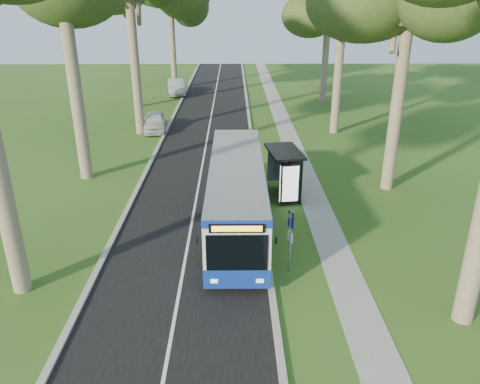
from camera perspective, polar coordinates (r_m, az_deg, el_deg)
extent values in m
plane|color=#2D5219|center=(21.84, 3.00, -5.58)|extent=(120.00, 120.00, 0.00)
cube|color=black|center=(31.02, -4.63, 3.23)|extent=(7.00, 100.00, 0.02)
cube|color=#9E9B93|center=(30.96, 1.85, 3.36)|extent=(0.25, 100.00, 0.12)
cube|color=#9E9B93|center=(31.44, -11.02, 3.24)|extent=(0.25, 100.00, 0.12)
cube|color=white|center=(31.02, -4.63, 3.25)|extent=(0.12, 100.00, 0.00)
cube|color=gray|center=(31.26, 7.36, 3.27)|extent=(1.50, 100.00, 0.02)
cube|color=silver|center=(22.26, -0.41, 0.04)|extent=(2.54, 11.88, 2.82)
cube|color=navy|center=(22.67, -0.40, -2.32)|extent=(2.57, 11.91, 0.79)
cube|color=navy|center=(21.80, -0.42, 3.07)|extent=(2.57, 11.91, 0.32)
cube|color=black|center=(16.86, -0.27, -7.43)|extent=(2.23, 0.06, 1.43)
cube|color=yellow|center=(16.35, -0.27, -4.50)|extent=(1.78, 0.03, 0.22)
cube|color=black|center=(17.66, -0.26, -11.20)|extent=(2.37, 0.13, 0.30)
cylinder|color=black|center=(19.56, -3.62, -7.50)|extent=(0.28, 1.03, 1.03)
cylinder|color=black|center=(19.57, 2.98, -7.46)|extent=(0.28, 1.03, 1.03)
cylinder|color=black|center=(25.95, -2.92, 0.46)|extent=(0.28, 1.03, 1.03)
cylinder|color=black|center=(25.96, 2.01, 0.49)|extent=(0.28, 1.03, 1.03)
cylinder|color=gray|center=(18.77, 6.12, -6.06)|extent=(0.09, 0.09, 2.70)
cube|color=#0C0F8A|center=(18.32, 6.24, -3.39)|extent=(0.19, 0.36, 0.67)
cylinder|color=yellow|center=(18.25, 6.16, -2.94)|extent=(0.11, 0.22, 0.24)
cube|color=white|center=(18.67, 6.15, -5.48)|extent=(0.18, 0.32, 0.43)
cube|color=black|center=(24.85, 7.07, 1.13)|extent=(0.11, 0.11, 2.52)
cube|color=black|center=(27.25, 6.38, 3.14)|extent=(0.11, 0.11, 2.52)
cube|color=black|center=(25.54, 5.45, 4.95)|extent=(2.09, 3.28, 0.12)
cube|color=silver|center=(26.02, 6.90, 2.39)|extent=(0.41, 2.55, 2.02)
cube|color=black|center=(24.67, 5.67, 1.02)|extent=(1.07, 0.31, 2.22)
cube|color=white|center=(24.59, 5.69, 0.95)|extent=(0.85, 0.14, 1.97)
cube|color=black|center=(26.58, 5.86, 0.78)|extent=(0.64, 1.85, 0.06)
cylinder|color=black|center=(28.27, 5.90, 2.16)|extent=(0.50, 0.50, 0.91)
cylinder|color=black|center=(28.11, 5.94, 3.07)|extent=(0.55, 0.55, 0.05)
imported|color=silver|center=(39.69, -10.34, 8.43)|extent=(2.30, 4.61, 1.51)
imported|color=#A5A8AD|center=(54.62, -7.79, 12.58)|extent=(2.59, 5.38, 1.70)
cylinder|color=#7A6B56|center=(28.89, -19.76, 14.12)|extent=(0.74, 0.74, 13.28)
cylinder|color=#7A6B56|center=(38.20, -12.72, 15.47)|extent=(0.69, 0.69, 11.66)
cylinder|color=#7A6B56|center=(48.34, -12.80, 16.93)|extent=(0.69, 0.69, 11.71)
cylinder|color=#7A6B56|center=(57.80, -8.24, 17.81)|extent=(0.68, 0.68, 11.08)
cylinder|color=#7A6B56|center=(27.14, 18.74, 11.19)|extent=(0.67, 0.67, 10.89)
cylinder|color=#7A6B56|center=(38.39, 11.95, 14.78)|extent=(0.66, 0.66, 10.62)
cylinder|color=#7A6B56|center=(50.30, 10.44, 16.82)|extent=(0.67, 0.67, 10.84)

